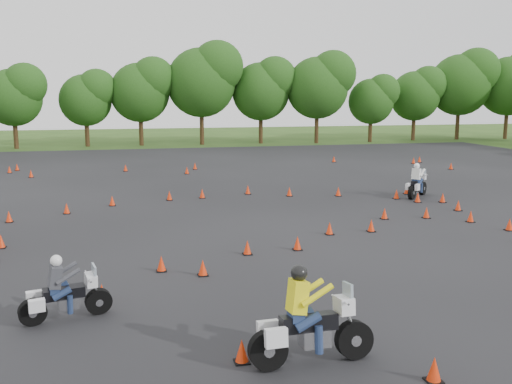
# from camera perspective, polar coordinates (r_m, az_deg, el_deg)

# --- Properties ---
(ground) EXTENTS (140.00, 140.00, 0.00)m
(ground) POSITION_cam_1_polar(r_m,az_deg,el_deg) (20.11, 2.60, -5.26)
(ground) COLOR #2D5119
(ground) RESTS_ON ground
(asphalt_pad) EXTENTS (62.00, 62.00, 0.00)m
(asphalt_pad) POSITION_cam_1_polar(r_m,az_deg,el_deg) (25.78, -1.01, -1.88)
(asphalt_pad) COLOR black
(asphalt_pad) RESTS_ON ground
(treeline) EXTENTS (87.26, 32.32, 11.06)m
(treeline) POSITION_cam_1_polar(r_m,az_deg,el_deg) (54.20, -4.02, 9.25)
(treeline) COLOR #1F4614
(treeline) RESTS_ON ground
(traffic_cones) EXTENTS (36.59, 33.15, 0.45)m
(traffic_cones) POSITION_cam_1_polar(r_m,az_deg,el_deg) (25.31, -0.97, -1.58)
(traffic_cones) COLOR red
(traffic_cones) RESTS_ON asphalt_pad
(rider_grey) EXTENTS (2.21, 1.16, 1.63)m
(rider_grey) POSITION_cam_1_polar(r_m,az_deg,el_deg) (14.12, -18.57, -8.90)
(rider_grey) COLOR #3A3B41
(rider_grey) RESTS_ON ground
(rider_yellow) EXTENTS (2.59, 0.90, 1.97)m
(rider_yellow) POSITION_cam_1_polar(r_m,az_deg,el_deg) (11.28, 5.74, -12.30)
(rider_yellow) COLOR yellow
(rider_yellow) RESTS_ON ground
(rider_white) EXTENTS (2.16, 2.05, 1.76)m
(rider_white) POSITION_cam_1_polar(r_m,az_deg,el_deg) (30.20, 15.89, 1.16)
(rider_white) COLOR silver
(rider_white) RESTS_ON ground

